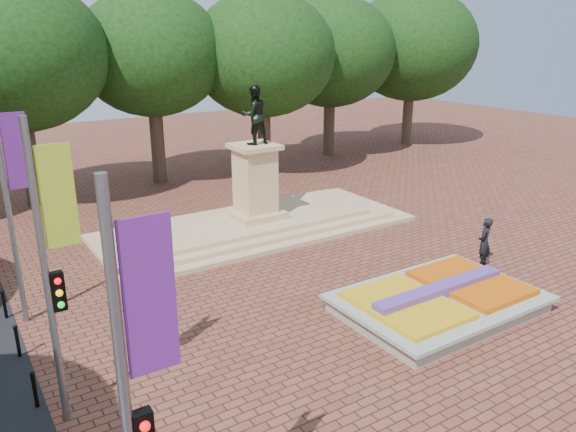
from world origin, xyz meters
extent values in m
plane|color=brown|center=(0.00, 0.00, 0.00)|extent=(90.00, 90.00, 0.00)
cube|color=gray|center=(1.00, -2.00, 0.23)|extent=(6.00, 4.00, 0.45)
cube|color=#A7B2A1|center=(1.00, -2.00, 0.50)|extent=(6.30, 4.30, 0.12)
cube|color=orange|center=(2.45, -2.00, 0.63)|extent=(2.60, 3.40, 0.22)
cube|color=gold|center=(-0.45, -2.00, 0.62)|extent=(2.60, 3.40, 0.18)
cube|color=#4A3188|center=(1.00, -2.00, 0.72)|extent=(5.20, 0.55, 0.38)
cube|color=tan|center=(0.00, 8.00, 0.10)|extent=(14.00, 6.00, 0.20)
cube|color=tan|center=(0.00, 8.00, 0.30)|extent=(12.00, 5.00, 0.20)
cube|color=tan|center=(0.00, 8.00, 0.50)|extent=(10.00, 4.00, 0.20)
cube|color=tan|center=(0.00, 8.00, 0.75)|extent=(2.20, 2.20, 0.30)
cube|color=tan|center=(0.00, 8.00, 2.30)|extent=(1.50, 1.50, 2.80)
cube|color=tan|center=(0.00, 8.00, 3.80)|extent=(1.90, 1.90, 0.20)
imported|color=black|center=(0.00, 8.00, 5.15)|extent=(1.22, 0.95, 2.50)
cylinder|color=#3C2B21|center=(-8.00, 18.00, 2.00)|extent=(0.80, 0.80, 4.00)
ellipsoid|color=black|center=(-8.00, 18.00, 6.69)|extent=(8.80, 8.80, 7.48)
cylinder|color=#3C2B21|center=(-1.00, 18.00, 2.00)|extent=(0.80, 0.80, 4.00)
ellipsoid|color=black|center=(-1.00, 18.00, 6.69)|extent=(8.80, 8.80, 7.48)
cylinder|color=#3C2B21|center=(6.00, 18.00, 2.00)|extent=(0.80, 0.80, 4.00)
ellipsoid|color=black|center=(6.00, 18.00, 6.69)|extent=(8.80, 8.80, 7.48)
cylinder|color=#3C2B21|center=(13.00, 18.00, 2.00)|extent=(0.80, 0.80, 4.00)
ellipsoid|color=black|center=(13.00, 18.00, 6.69)|extent=(8.80, 8.80, 7.48)
cylinder|color=#3C2B21|center=(20.00, 18.00, 2.00)|extent=(0.80, 0.80, 4.00)
ellipsoid|color=black|center=(20.00, 18.00, 6.69)|extent=(8.80, 8.80, 7.48)
cylinder|color=slate|center=(-10.20, -6.50, 3.50)|extent=(0.16, 0.16, 7.00)
cube|color=#682189|center=(-9.75, -6.50, 5.30)|extent=(0.70, 0.04, 2.20)
cylinder|color=slate|center=(-10.20, -1.00, 3.50)|extent=(0.16, 0.16, 7.00)
cube|color=#B2CC28|center=(-9.75, -1.00, 5.30)|extent=(0.70, 0.04, 2.20)
cylinder|color=slate|center=(-10.20, 4.50, 3.50)|extent=(0.16, 0.16, 7.00)
cube|color=#682189|center=(-9.75, 4.50, 5.30)|extent=(0.70, 0.04, 2.20)
cube|color=black|center=(-10.00, -1.00, 3.20)|extent=(0.28, 0.18, 0.90)
cylinder|color=black|center=(-10.70, -0.20, 0.45)|extent=(0.10, 0.10, 0.90)
sphere|color=black|center=(-10.70, -0.20, 0.92)|extent=(0.12, 0.12, 0.12)
cylinder|color=black|center=(-10.70, 2.40, 0.45)|extent=(0.10, 0.10, 0.90)
sphere|color=black|center=(-10.70, 2.40, 0.92)|extent=(0.12, 0.12, 0.12)
cylinder|color=black|center=(-10.70, 5.00, 0.45)|extent=(0.10, 0.10, 0.90)
sphere|color=black|center=(-10.70, 5.00, 0.92)|extent=(0.12, 0.12, 0.12)
imported|color=black|center=(5.19, -0.34, 0.96)|extent=(0.83, 0.71, 1.93)
camera|label=1|loc=(-11.79, -12.94, 8.55)|focal=35.00mm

